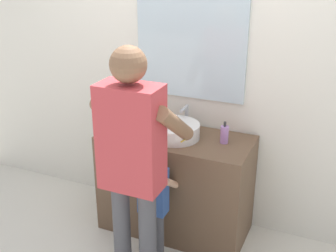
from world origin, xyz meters
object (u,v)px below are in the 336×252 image
(child_toddler, at_px, (154,196))
(adult_parent, at_px, (133,153))
(soap_bottle, at_px, (224,134))
(toothbrush_cup, at_px, (140,123))

(child_toddler, relative_size, adult_parent, 0.53)
(child_toddler, bearing_deg, soap_bottle, 50.27)
(toothbrush_cup, bearing_deg, adult_parent, -65.53)
(adult_parent, bearing_deg, toothbrush_cup, 114.47)
(child_toddler, bearing_deg, adult_parent, -89.61)
(adult_parent, bearing_deg, soap_bottle, 63.23)
(soap_bottle, bearing_deg, toothbrush_cup, -178.21)
(child_toddler, distance_m, adult_parent, 0.55)
(toothbrush_cup, height_order, soap_bottle, toothbrush_cup)
(toothbrush_cup, xyz_separation_m, soap_bottle, (0.68, 0.02, 0.01))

